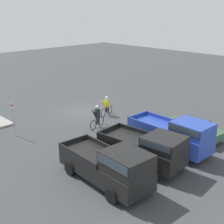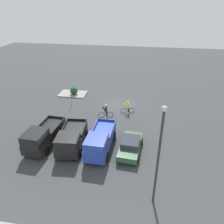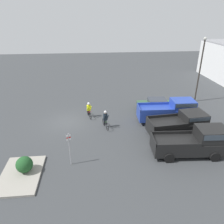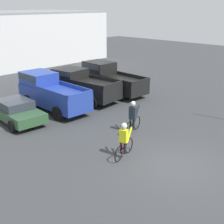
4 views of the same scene
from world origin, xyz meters
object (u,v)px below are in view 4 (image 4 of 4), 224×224
(pickup_truck_0, at_px, (50,91))
(cyclist_0, at_px, (133,117))
(sedan_0, at_px, (15,111))
(pickup_truck_1, at_px, (82,85))
(cyclist_1, at_px, (124,140))
(pickup_truck_2, at_px, (109,78))

(pickup_truck_0, height_order, cyclist_0, pickup_truck_0)
(sedan_0, bearing_deg, cyclist_0, -59.89)
(cyclist_0, bearing_deg, pickup_truck_1, 72.28)
(pickup_truck_0, relative_size, cyclist_1, 3.27)
(pickup_truck_0, distance_m, pickup_truck_2, 5.62)
(pickup_truck_2, bearing_deg, sedan_0, -176.28)
(pickup_truck_0, distance_m, pickup_truck_1, 2.76)
(pickup_truck_1, distance_m, pickup_truck_2, 2.86)
(pickup_truck_2, bearing_deg, cyclist_1, -132.38)
(cyclist_0, bearing_deg, pickup_truck_0, 95.96)
(pickup_truck_0, xyz_separation_m, pickup_truck_2, (5.62, 0.08, -0.04))
(pickup_truck_1, bearing_deg, cyclist_0, -107.72)
(sedan_0, bearing_deg, cyclist_1, -82.32)
(pickup_truck_0, relative_size, cyclist_0, 3.11)
(sedan_0, distance_m, pickup_truck_0, 2.90)
(cyclist_0, distance_m, cyclist_1, 2.92)
(pickup_truck_1, distance_m, cyclist_1, 9.26)
(sedan_0, relative_size, pickup_truck_2, 0.79)
(sedan_0, relative_size, cyclist_1, 2.61)
(pickup_truck_1, xyz_separation_m, cyclist_0, (-2.08, -6.51, -0.24))
(sedan_0, xyz_separation_m, pickup_truck_2, (8.43, 0.55, 0.47))
(pickup_truck_1, xyz_separation_m, cyclist_1, (-4.55, -8.06, -0.29))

